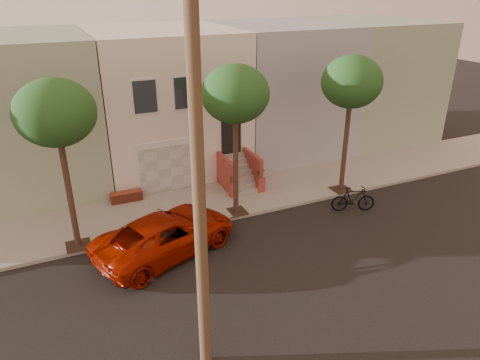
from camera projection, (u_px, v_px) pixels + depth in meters
name	position (u px, v px, depth m)	size (l,w,h in m)	color
ground	(255.00, 269.00, 15.51)	(90.00, 90.00, 0.00)	black
sidewalk	(203.00, 204.00, 19.93)	(40.00, 3.70, 0.15)	gray
house_row	(163.00, 98.00, 23.32)	(33.10, 11.70, 7.00)	beige
tree_left	(55.00, 114.00, 14.54)	(2.70, 2.57, 6.30)	#2D2116
tree_mid	(235.00, 95.00, 16.97)	(2.70, 2.57, 6.30)	#2D2116
tree_right	(352.00, 83.00, 19.04)	(2.70, 2.57, 6.30)	#2D2116
pickup_truck	(166.00, 234.00, 16.21)	(2.51, 5.45, 1.51)	#991401
motorcycle	(353.00, 199.00, 19.23)	(0.55, 1.93, 1.16)	black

